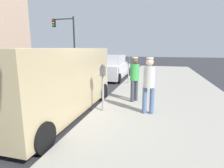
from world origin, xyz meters
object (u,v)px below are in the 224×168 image
at_px(pedestrian_in_gray, 149,82).
at_px(parked_sedan_ahead, 112,68).
at_px(parking_meter_near, 103,79).
at_px(pedestrian_in_green, 135,76).
at_px(traffic_light_corner, 66,34).
at_px(parked_van, 55,80).
at_px(parking_meter_far, 129,65).

distance_m(pedestrian_in_gray, parked_sedan_ahead, 7.58).
xyz_separation_m(parking_meter_near, pedestrian_in_gray, (1.42, 0.12, -0.03)).
relative_size(pedestrian_in_green, traffic_light_corner, 0.32).
xyz_separation_m(pedestrian_in_gray, pedestrian_in_green, (-0.60, 1.23, -0.04)).
distance_m(parked_van, traffic_light_corner, 13.97).
distance_m(pedestrian_in_green, parked_van, 2.87).
xyz_separation_m(parking_meter_far, parked_van, (-1.50, -5.20, -0.03)).
distance_m(parking_meter_near, traffic_light_corner, 14.41).
relative_size(parking_meter_far, pedestrian_in_green, 0.91).
bearing_deg(parking_meter_far, parked_van, -106.10).
distance_m(parking_meter_near, parked_van, 1.54).
height_order(pedestrian_in_gray, traffic_light_corner, traffic_light_corner).
height_order(pedestrian_in_gray, parked_van, parked_van).
bearing_deg(parked_sedan_ahead, pedestrian_in_gray, -66.76).
relative_size(pedestrian_in_green, parked_van, 0.32).
bearing_deg(parked_sedan_ahead, parked_van, -89.50).
bearing_deg(parked_van, parking_meter_near, 12.67).
bearing_deg(parked_van, pedestrian_in_green, 35.97).
xyz_separation_m(parked_van, traffic_light_corner, (-6.17, 12.31, 2.36)).
height_order(parking_meter_near, parked_van, parked_van).
relative_size(parked_van, traffic_light_corner, 1.00).
bearing_deg(parking_meter_near, pedestrian_in_gray, 4.68).
bearing_deg(parked_sedan_ahead, parking_meter_near, -77.53).
bearing_deg(pedestrian_in_gray, parked_sedan_ahead, 113.24).
bearing_deg(pedestrian_in_gray, parking_meter_far, 106.71).
bearing_deg(traffic_light_corner, parked_van, -63.39).
xyz_separation_m(parking_meter_near, parking_meter_far, (0.00, 4.86, 0.00)).
bearing_deg(pedestrian_in_green, parked_sedan_ahead, 112.63).
height_order(parking_meter_far, parked_sedan_ahead, parking_meter_far).
xyz_separation_m(parking_meter_far, pedestrian_in_green, (0.82, -3.51, -0.07)).
height_order(pedestrian_in_green, parked_van, parked_van).
height_order(parking_meter_far, pedestrian_in_green, pedestrian_in_green).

